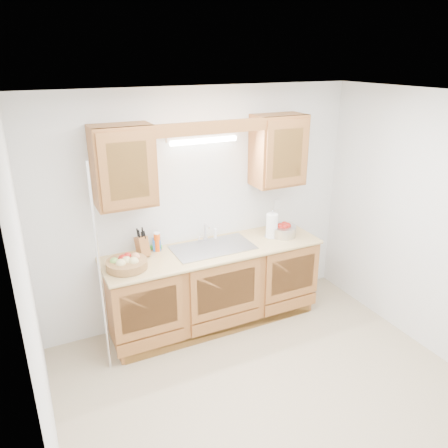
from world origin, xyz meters
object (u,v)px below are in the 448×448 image
paper_towel (272,226)px  apple_bowl (283,230)px  knife_block (142,246)px  fruit_basket (127,263)px

paper_towel → apple_bowl: 0.15m
knife_block → apple_bowl: (1.54, -0.17, -0.04)m
knife_block → paper_towel: size_ratio=0.92×
fruit_basket → knife_block: knife_block is taller
knife_block → paper_towel: bearing=-18.6°
fruit_basket → knife_block: (0.21, 0.21, 0.05)m
knife_block → apple_bowl: size_ratio=0.78×
fruit_basket → apple_bowl: apple_bowl is taller
knife_block → paper_towel: (1.41, -0.16, 0.03)m
knife_block → apple_bowl: 1.55m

